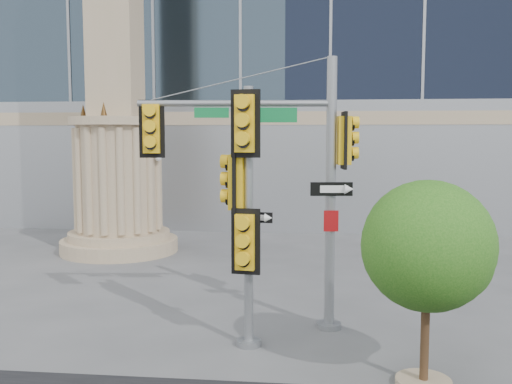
# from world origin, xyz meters

# --- Properties ---
(ground) EXTENTS (120.00, 120.00, 0.00)m
(ground) POSITION_xyz_m (0.00, 0.00, 0.00)
(ground) COLOR #545456
(ground) RESTS_ON ground
(monument) EXTENTS (4.40, 4.40, 16.60)m
(monument) POSITION_xyz_m (-6.00, 9.00, 5.52)
(monument) COLOR tan
(monument) RESTS_ON ground
(main_signal_pole) EXTENTS (4.77, 0.96, 6.14)m
(main_signal_pole) POSITION_xyz_m (0.69, 0.95, 3.81)
(main_signal_pole) COLOR slate
(main_signal_pole) RESTS_ON ground
(secondary_signal_pole) EXTENTS (0.93, 0.76, 5.40)m
(secondary_signal_pole) POSITION_xyz_m (0.02, -0.35, 3.17)
(secondary_signal_pole) COLOR slate
(secondary_signal_pole) RESTS_ON ground
(street_tree) EXTENTS (2.35, 2.29, 3.65)m
(street_tree) POSITION_xyz_m (3.45, -1.78, 2.41)
(street_tree) COLOR tan
(street_tree) RESTS_ON ground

